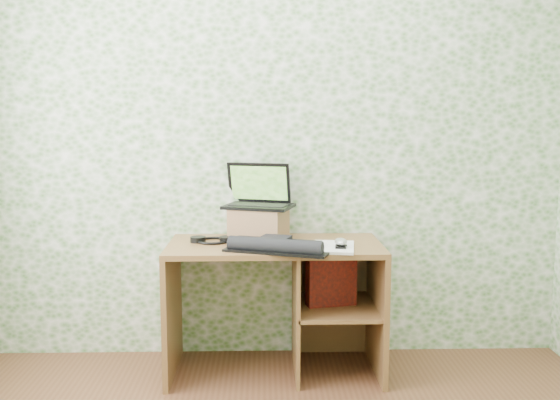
{
  "coord_description": "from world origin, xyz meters",
  "views": [
    {
      "loc": [
        -0.06,
        -2.0,
        1.46
      ],
      "look_at": [
        0.03,
        1.39,
        1.0
      ],
      "focal_mm": 40.0,
      "sensor_mm": 36.0,
      "label": 1
    }
  ],
  "objects_px": {
    "notepad": "(333,247)",
    "riser": "(259,223)",
    "desk": "(288,288)",
    "laptop": "(259,197)",
    "keyboard": "(275,245)"
  },
  "relations": [
    {
      "from": "keyboard",
      "to": "desk",
      "type": "bearing_deg",
      "value": 88.46
    },
    {
      "from": "laptop",
      "to": "keyboard",
      "type": "relative_size",
      "value": 0.79
    },
    {
      "from": "keyboard",
      "to": "notepad",
      "type": "height_order",
      "value": "keyboard"
    },
    {
      "from": "desk",
      "to": "laptop",
      "type": "relative_size",
      "value": 2.7
    },
    {
      "from": "desk",
      "to": "laptop",
      "type": "height_order",
      "value": "laptop"
    },
    {
      "from": "notepad",
      "to": "laptop",
      "type": "bearing_deg",
      "value": 149.39
    },
    {
      "from": "notepad",
      "to": "riser",
      "type": "bearing_deg",
      "value": 153.08
    },
    {
      "from": "laptop",
      "to": "keyboard",
      "type": "xyz_separation_m",
      "value": [
        0.09,
        -0.36,
        -0.21
      ]
    },
    {
      "from": "riser",
      "to": "laptop",
      "type": "height_order",
      "value": "laptop"
    },
    {
      "from": "riser",
      "to": "keyboard",
      "type": "height_order",
      "value": "riser"
    },
    {
      "from": "keyboard",
      "to": "notepad",
      "type": "distance_m",
      "value": 0.32
    },
    {
      "from": "riser",
      "to": "keyboard",
      "type": "bearing_deg",
      "value": -74.94
    },
    {
      "from": "riser",
      "to": "notepad",
      "type": "relative_size",
      "value": 0.96
    },
    {
      "from": "desk",
      "to": "riser",
      "type": "xyz_separation_m",
      "value": [
        -0.17,
        0.12,
        0.36
      ]
    },
    {
      "from": "riser",
      "to": "desk",
      "type": "bearing_deg",
      "value": -34.43
    }
  ]
}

